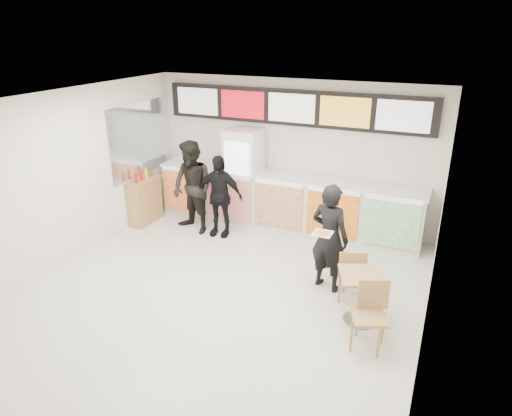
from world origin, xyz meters
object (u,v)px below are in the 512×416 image
Objects in this scene: customer_left at (192,188)px; cafe_table at (362,289)px; drinks_fridge at (244,176)px; customer_mid at (219,196)px; service_counter at (284,202)px; customer_main at (330,238)px; condiment_ledge at (145,201)px.

customer_left reaches higher than cafe_table.
customer_mid is at bearing -99.06° from drinks_fridge.
cafe_table is at bearing -35.02° from customer_mid.
service_counter is at bearing 32.50° from customer_mid.
customer_main is (2.40, -1.95, -0.12)m from drinks_fridge.
service_counter is at bearing 18.17° from condiment_ledge.
cafe_table is (2.14, -2.65, -0.04)m from service_counter.
customer_main is 2.76m from customer_mid.
customer_main is at bearing -39.08° from drinks_fridge.
customer_mid is 1.04× the size of cafe_table.
customer_left is 4.16m from cafe_table.
drinks_fridge reaches higher than customer_left.
customer_left reaches higher than customer_main.
customer_main is 1.06× the size of customer_mid.
customer_left reaches higher than condiment_ledge.
customer_left is at bearing -150.55° from service_counter.
customer_mid is at bearing -7.11° from customer_main.
drinks_fridge reaches higher than customer_mid.
condiment_ledge is (-1.19, -0.01, -0.45)m from customer_left.
drinks_fridge is 3.09m from customer_main.
service_counter and condiment_ledge have the same top height.
cafe_table is at bearing 149.43° from customer_main.
customer_mid is at bearing 128.79° from cafe_table.
drinks_fridge is 1.06× the size of customer_left.
service_counter is at bearing -0.99° from drinks_fridge.
customer_left reaches higher than customer_mid.
customer_mid is 3.69m from cafe_table.
customer_left reaches higher than service_counter.
service_counter is at bearing -36.80° from customer_main.
drinks_fridge is 4.09m from cafe_table.
customer_mid is at bearing -141.76° from service_counter.
customer_mid is (-2.53, 1.08, -0.05)m from customer_main.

